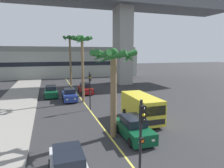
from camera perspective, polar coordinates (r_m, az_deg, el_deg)
name	(u,v)px	position (r m, az deg, el deg)	size (l,w,h in m)	color
lane_stripe_center	(86,105)	(23.99, -7.56, -6.07)	(0.14, 56.00, 0.01)	#DBCC4C
bridge_overpass	(75,1)	(39.13, -10.60, 22.55)	(68.20, 8.00, 19.33)	slate
pier_building_backdrop	(64,62)	(53.58, -13.83, 6.14)	(38.52, 8.04, 7.72)	#ADB2A8
car_queue_second	(51,92)	(29.46, -17.22, -2.16)	(1.87, 4.12, 1.56)	#0C4728
car_queue_third	(134,128)	(14.95, 6.30, -12.58)	(1.88, 4.12, 1.56)	#0C4728
car_queue_fourth	(70,95)	(26.55, -12.15, -3.14)	(1.90, 4.13, 1.56)	navy
car_queue_fifth	(86,89)	(30.75, -7.66, -1.37)	(1.86, 4.11, 1.56)	maroon
delivery_van	(141,107)	(18.35, 8.45, -6.66)	(2.21, 5.27, 2.36)	yellow
traffic_light_median_near	(141,133)	(9.01, 8.48, -13.89)	(0.24, 0.37, 4.20)	black
traffic_light_median_far	(90,86)	(21.42, -6.40, -0.45)	(0.24, 0.37, 4.20)	black
palm_tree_near_median	(82,48)	(24.86, -8.65, 10.30)	(2.58, 2.66, 8.35)	brown
palm_tree_mid_median	(70,46)	(38.27, -12.07, 10.68)	(2.73, 2.73, 9.44)	brown
palm_tree_far_median	(113,66)	(14.06, 0.43, 5.18)	(3.37, 3.40, 6.54)	brown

